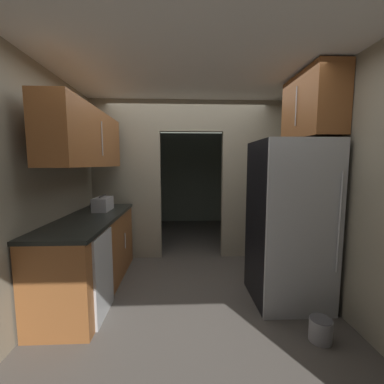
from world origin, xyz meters
The scene contains 14 objects.
ground centered at (0.00, 0.00, 0.00)m, with size 20.00×20.00×0.00m, color #47423D.
kitchen_overhead_slab centered at (0.00, 0.37, 2.60)m, with size 3.47×6.47×0.06m, color silver.
kitchen_partition centered at (-0.03, 1.24, 1.38)m, with size 3.07×0.12×2.57m.
adjoining_room_shell centered at (0.00, 3.06, 1.29)m, with size 3.07×2.73×2.57m.
kitchen_flank_left centered at (-1.58, -0.63, 1.29)m, with size 0.10×3.74×2.57m, color gray.
kitchen_flank_right centered at (1.58, -0.63, 1.29)m, with size 0.10×3.74×2.57m, color gray.
refrigerator centered at (1.10, -0.17, 0.91)m, with size 0.77×0.79×1.81m.
lower_cabinet_run centered at (-1.21, 0.16, 0.46)m, with size 0.65×1.94×0.92m.
dishwasher centered at (-0.90, -0.38, 0.43)m, with size 0.02×0.56×0.86m.
upper_cabinet_counterside centered at (-1.21, 0.16, 1.86)m, with size 0.36×1.75×0.66m.
upper_cabinet_fridgeside centered at (1.35, -0.07, 2.20)m, with size 0.36×0.85×0.71m.
boombox centered at (-1.18, 0.57, 1.01)m, with size 0.21×0.37×0.21m.
book_stack centered at (-1.20, 0.88, 0.95)m, with size 0.13×0.17×0.06m.
paint_can centered at (1.12, -0.86, 0.10)m, with size 0.19×0.19×0.21m.
Camera 1 is at (-0.10, -2.85, 1.56)m, focal length 23.18 mm.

